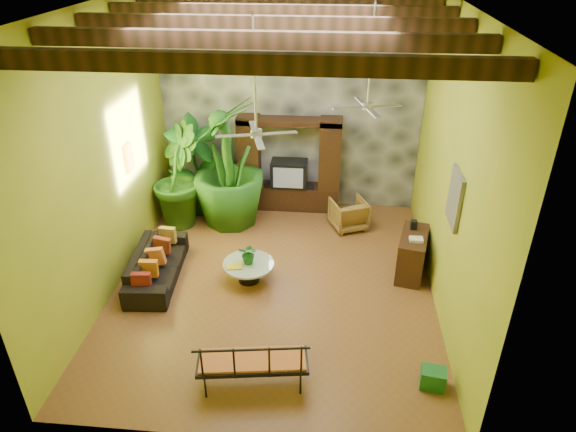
# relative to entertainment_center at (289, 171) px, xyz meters

# --- Properties ---
(ground) EXTENTS (7.00, 7.00, 0.00)m
(ground) POSITION_rel_entertainment_center_xyz_m (0.00, -3.14, -0.97)
(ground) COLOR brown
(ground) RESTS_ON ground
(ceiling) EXTENTS (6.00, 7.00, 0.02)m
(ceiling) POSITION_rel_entertainment_center_xyz_m (0.00, -3.14, 4.03)
(ceiling) COLOR silver
(ceiling) RESTS_ON back_wall
(back_wall) EXTENTS (6.00, 0.02, 5.00)m
(back_wall) POSITION_rel_entertainment_center_xyz_m (0.00, 0.36, 1.53)
(back_wall) COLOR #90A926
(back_wall) RESTS_ON ground
(left_wall) EXTENTS (0.02, 7.00, 5.00)m
(left_wall) POSITION_rel_entertainment_center_xyz_m (-3.00, -3.14, 1.53)
(left_wall) COLOR #90A926
(left_wall) RESTS_ON ground
(right_wall) EXTENTS (0.02, 7.00, 5.00)m
(right_wall) POSITION_rel_entertainment_center_xyz_m (3.00, -3.14, 1.53)
(right_wall) COLOR #90A926
(right_wall) RESTS_ON ground
(stone_accent_wall) EXTENTS (5.98, 0.10, 4.98)m
(stone_accent_wall) POSITION_rel_entertainment_center_xyz_m (0.00, 0.30, 1.53)
(stone_accent_wall) COLOR #373A3E
(stone_accent_wall) RESTS_ON ground
(ceiling_beams) EXTENTS (5.95, 5.36, 0.22)m
(ceiling_beams) POSITION_rel_entertainment_center_xyz_m (0.00, -3.14, 3.81)
(ceiling_beams) COLOR #381E11
(ceiling_beams) RESTS_ON ceiling
(entertainment_center) EXTENTS (2.40, 0.55, 2.30)m
(entertainment_center) POSITION_rel_entertainment_center_xyz_m (0.00, 0.00, 0.00)
(entertainment_center) COLOR black
(entertainment_center) RESTS_ON ground
(ceiling_fan_front) EXTENTS (1.28, 1.28, 1.86)m
(ceiling_fan_front) POSITION_rel_entertainment_center_xyz_m (-0.20, -3.54, 2.44)
(ceiling_fan_front) COLOR #A4A4A9
(ceiling_fan_front) RESTS_ON ceiling
(ceiling_fan_back) EXTENTS (1.28, 1.28, 1.86)m
(ceiling_fan_back) POSITION_rel_entertainment_center_xyz_m (1.60, -1.94, 2.44)
(ceiling_fan_back) COLOR #A4A4A9
(ceiling_fan_back) RESTS_ON ceiling
(wall_art_mask) EXTENTS (0.06, 0.32, 0.55)m
(wall_art_mask) POSITION_rel_entertainment_center_xyz_m (-2.96, -2.14, 1.13)
(wall_art_mask) COLOR gold
(wall_art_mask) RESTS_ON left_wall
(wall_art_painting) EXTENTS (0.06, 0.70, 0.90)m
(wall_art_painting) POSITION_rel_entertainment_center_xyz_m (2.96, -3.74, 1.33)
(wall_art_painting) COLOR #296596
(wall_art_painting) RESTS_ON right_wall
(sofa) EXTENTS (0.98, 2.17, 0.62)m
(sofa) POSITION_rel_entertainment_center_xyz_m (-2.30, -3.17, -0.66)
(sofa) COLOR black
(sofa) RESTS_ON ground
(wicker_armchair) EXTENTS (0.97, 0.98, 0.69)m
(wicker_armchair) POSITION_rel_entertainment_center_xyz_m (1.44, -0.84, -0.62)
(wicker_armchair) COLOR olive
(wicker_armchair) RESTS_ON ground
(tall_plant_a) EXTENTS (1.51, 1.37, 2.38)m
(tall_plant_a) POSITION_rel_entertainment_center_xyz_m (-2.12, -0.47, 0.23)
(tall_plant_a) COLOR #185C1D
(tall_plant_a) RESTS_ON ground
(tall_plant_b) EXTENTS (1.28, 1.47, 2.33)m
(tall_plant_b) POSITION_rel_entertainment_center_xyz_m (-2.46, -0.93, 0.20)
(tall_plant_b) COLOR #265A17
(tall_plant_b) RESTS_ON ground
(tall_plant_c) EXTENTS (1.86, 1.86, 2.92)m
(tall_plant_c) POSITION_rel_entertainment_center_xyz_m (-1.28, -0.82, 0.49)
(tall_plant_c) COLOR #235E18
(tall_plant_c) RESTS_ON ground
(coffee_table) EXTENTS (0.99, 0.99, 0.40)m
(coffee_table) POSITION_rel_entertainment_center_xyz_m (-0.51, -3.08, -0.71)
(coffee_table) COLOR black
(coffee_table) RESTS_ON ground
(centerpiece_plant) EXTENTS (0.43, 0.39, 0.41)m
(centerpiece_plant) POSITION_rel_entertainment_center_xyz_m (-0.49, -3.07, -0.36)
(centerpiece_plant) COLOR #19611C
(centerpiece_plant) RESTS_ON coffee_table
(yellow_tray) EXTENTS (0.31, 0.25, 0.03)m
(yellow_tray) POSITION_rel_entertainment_center_xyz_m (-0.75, -3.24, -0.55)
(yellow_tray) COLOR yellow
(yellow_tray) RESTS_ON coffee_table
(iron_bench) EXTENTS (1.69, 0.81, 0.57)m
(iron_bench) POSITION_rel_entertainment_center_xyz_m (-0.02, -5.75, -0.43)
(iron_bench) COLOR black
(iron_bench) RESTS_ON ground
(side_console) EXTENTS (0.72, 1.17, 0.87)m
(side_console) POSITION_rel_entertainment_center_xyz_m (2.65, -2.54, -0.53)
(side_console) COLOR #3B1E12
(side_console) RESTS_ON ground
(green_bin) EXTENTS (0.40, 0.33, 0.32)m
(green_bin) POSITION_rel_entertainment_center_xyz_m (2.65, -5.47, -0.81)
(green_bin) COLOR #1C6A27
(green_bin) RESTS_ON ground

